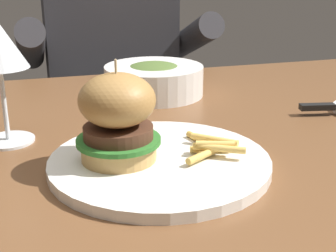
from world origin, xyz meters
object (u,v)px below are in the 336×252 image
object	(u,v)px
burger_sandwich	(118,117)
diner_person	(113,110)
main_plate	(160,162)
soup_bowl	(154,79)

from	to	relation	value
burger_sandwich	diner_person	xyz separation A→B (m)	(0.13, 0.81, -0.25)
diner_person	main_plate	bearing A→B (deg)	-95.47
main_plate	diner_person	size ratio (longest dim) A/B	0.24
burger_sandwich	diner_person	world-z (taller)	diner_person
main_plate	soup_bowl	xyz separation A→B (m)	(0.08, 0.34, 0.02)
soup_bowl	burger_sandwich	bearing A→B (deg)	-112.07
burger_sandwich	soup_bowl	bearing A→B (deg)	67.93
main_plate	diner_person	world-z (taller)	diner_person
burger_sandwich	soup_bowl	size ratio (longest dim) A/B	0.66
burger_sandwich	soup_bowl	xyz separation A→B (m)	(0.13, 0.33, -0.04)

